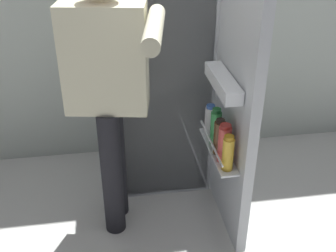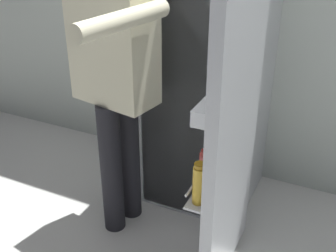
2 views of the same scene
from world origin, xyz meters
The scene contains 3 objects.
ground_plane centered at (0.00, 0.00, 0.00)m, with size 6.36×6.36×0.00m, color silver.
refrigerator centered at (0.03, 0.49, 0.88)m, with size 0.68×1.21×1.77m.
person centered at (-0.32, 0.05, 0.94)m, with size 0.53×0.77×1.58m.
Camera 2 is at (0.79, -1.68, 1.71)m, focal length 46.15 mm.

